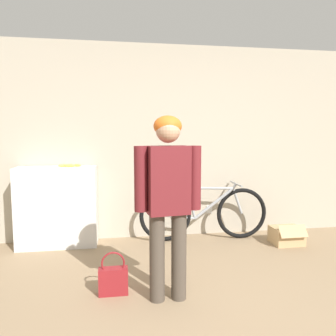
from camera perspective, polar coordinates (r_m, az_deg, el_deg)
name	(u,v)px	position (r m, az deg, el deg)	size (l,w,h in m)	color
wall_back	(171,142)	(4.50, 0.50, 4.50)	(8.00, 0.07, 2.60)	#B7AD99
side_shelf	(57,207)	(4.37, -18.71, -6.40)	(0.97, 0.36, 1.01)	white
person	(168,191)	(2.72, 0.00, -4.10)	(0.56, 0.24, 1.56)	#4C4238
bicycle	(204,213)	(4.43, 6.28, -7.78)	(1.73, 0.46, 0.76)	black
banana	(70,165)	(4.24, -16.76, 0.44)	(0.29, 0.08, 0.04)	#EAD64C
handbag	(113,279)	(3.09, -9.51, -18.60)	(0.26, 0.11, 0.39)	maroon
cardboard_box	(287,235)	(4.57, 19.95, -10.97)	(0.38, 0.36, 0.28)	tan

